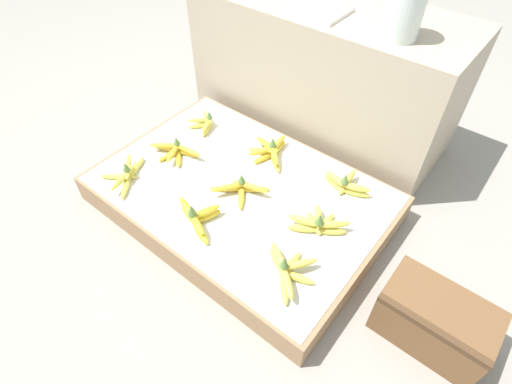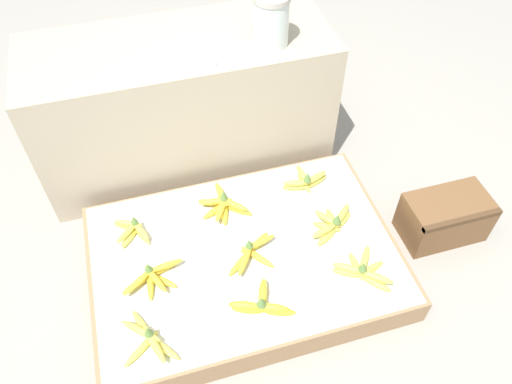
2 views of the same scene
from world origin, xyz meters
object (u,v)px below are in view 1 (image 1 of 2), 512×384
at_px(banana_bunch_front_midright, 288,270).
at_px(banana_bunch_middle_midright, 318,223).
at_px(wooden_crate, 434,321).
at_px(glass_jar, 405,9).
at_px(banana_bunch_middle_left, 176,151).
at_px(banana_bunch_middle_midleft, 240,188).
at_px(banana_bunch_front_midleft, 197,217).
at_px(banana_bunch_back_midleft, 270,151).
at_px(banana_bunch_back_midright, 346,184).
at_px(foam_tray_white, 321,11).
at_px(banana_bunch_front_left, 126,174).
at_px(banana_bunch_back_left, 205,122).

distance_m(banana_bunch_front_midright, banana_bunch_middle_midright, 0.25).
height_order(wooden_crate, glass_jar, glass_jar).
height_order(banana_bunch_front_midright, banana_bunch_middle_left, banana_bunch_front_midright).
distance_m(banana_bunch_middle_left, banana_bunch_middle_midleft, 0.41).
height_order(wooden_crate, banana_bunch_middle_midleft, banana_bunch_middle_midleft).
xyz_separation_m(banana_bunch_front_midleft, banana_bunch_back_midleft, (-0.02, 0.52, -0.01)).
relative_size(banana_bunch_front_midleft, banana_bunch_back_midright, 1.08).
height_order(banana_bunch_middle_midleft, foam_tray_white, foam_tray_white).
xyz_separation_m(banana_bunch_front_left, glass_jar, (0.74, 0.92, 0.62)).
xyz_separation_m(banana_bunch_front_midleft, banana_bunch_middle_midright, (0.40, 0.28, -0.00)).
bearing_deg(banana_bunch_middle_left, banana_bunch_front_midleft, -32.05).
distance_m(wooden_crate, banana_bunch_front_left, 1.37).
relative_size(banana_bunch_back_midright, glass_jar, 1.05).
distance_m(wooden_crate, banana_bunch_back_left, 1.37).
relative_size(banana_bunch_back_midleft, glass_jar, 1.05).
distance_m(banana_bunch_middle_midleft, glass_jar, 0.95).
relative_size(banana_bunch_front_midright, banana_bunch_middle_midright, 0.99).
bearing_deg(banana_bunch_back_midleft, banana_bunch_back_midright, 3.86).
relative_size(banana_bunch_middle_left, banana_bunch_back_left, 1.57).
bearing_deg(wooden_crate, banana_bunch_back_midleft, 162.19).
height_order(wooden_crate, banana_bunch_front_left, banana_bunch_front_left).
bearing_deg(banana_bunch_front_midleft, banana_bunch_front_left, -177.71).
distance_m(wooden_crate, banana_bunch_front_midright, 0.53).
height_order(banana_bunch_front_midleft, banana_bunch_middle_left, banana_bunch_front_midleft).
relative_size(banana_bunch_back_left, glass_jar, 0.76).
xyz_separation_m(banana_bunch_middle_left, banana_bunch_back_left, (-0.05, 0.25, 0.00)).
bearing_deg(foam_tray_white, wooden_crate, -35.48).
bearing_deg(banana_bunch_front_left, banana_bunch_back_midleft, 52.78).
relative_size(banana_bunch_front_midright, banana_bunch_back_midright, 0.98).
distance_m(banana_bunch_front_left, banana_bunch_front_midleft, 0.43).
xyz_separation_m(banana_bunch_front_left, banana_bunch_front_midright, (0.86, 0.05, 0.00)).
xyz_separation_m(banana_bunch_front_midright, banana_bunch_middle_left, (-0.81, 0.21, -0.00)).
bearing_deg(banana_bunch_middle_midright, wooden_crate, -7.32).
relative_size(banana_bunch_front_midleft, banana_bunch_middle_midright, 1.09).
bearing_deg(banana_bunch_middle_left, wooden_crate, -0.98).
bearing_deg(banana_bunch_front_midleft, banana_bunch_back_left, 131.02).
height_order(banana_bunch_front_left, banana_bunch_back_midright, banana_bunch_back_midright).
distance_m(banana_bunch_middle_midright, banana_bunch_back_left, 0.85).
bearing_deg(banana_bunch_middle_midleft, banana_bunch_front_left, -150.89).
bearing_deg(banana_bunch_back_midright, banana_bunch_middle_left, -157.71).
xyz_separation_m(banana_bunch_back_left, banana_bunch_back_midleft, (0.40, 0.03, 0.00)).
bearing_deg(wooden_crate, banana_bunch_front_left, -170.27).
bearing_deg(banana_bunch_back_left, foam_tray_white, 49.86).
xyz_separation_m(banana_bunch_front_midright, banana_bunch_middle_midleft, (-0.40, 0.21, -0.00)).
relative_size(banana_bunch_front_midright, banana_bunch_middle_left, 0.86).
bearing_deg(banana_bunch_front_left, banana_bunch_front_midleft, 2.29).
xyz_separation_m(banana_bunch_front_left, banana_bunch_back_midleft, (0.41, 0.53, 0.00)).
xyz_separation_m(banana_bunch_front_left, banana_bunch_back_midright, (0.80, 0.56, 0.01)).
height_order(banana_bunch_middle_midright, glass_jar, glass_jar).
height_order(banana_bunch_back_left, foam_tray_white, foam_tray_white).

